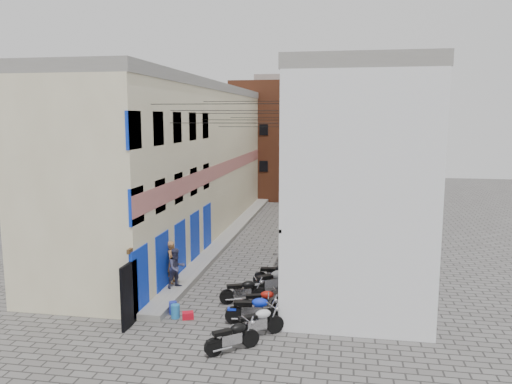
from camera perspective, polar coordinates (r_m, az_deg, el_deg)
The scene contains 21 objects.
ground at distance 17.64m, azimuth -5.83°, elevation -15.00°, with size 90.00×90.00×0.00m, color #585553.
plinth at distance 30.08m, azimuth -2.86°, elevation -4.72°, with size 0.90×26.00×0.25m, color gray.
building_left at distance 30.12m, azimuth -8.40°, elevation 3.65°, with size 5.10×27.00×9.00m.
building_right at distance 28.65m, azimuth 10.98°, elevation 3.35°, with size 5.94×26.00×9.00m.
building_far_brick_left at distance 44.06m, azimuth 1.51°, elevation 5.93°, with size 6.00×6.00×10.00m, color brown.
building_far_brick_right at distance 45.66m, azimuth 8.12°, elevation 4.68°, with size 5.00×6.00×8.00m, color brown.
building_far_concrete at distance 49.76m, azimuth 4.83°, elevation 6.78°, with size 8.00×5.00×11.00m, color gray.
far_shopfront at distance 41.39m, azimuth 3.65°, elevation 0.45°, with size 2.00×0.30×2.40m, color black.
overhead_wires at distance 23.61m, azimuth -1.00°, elevation 8.78°, with size 5.80×13.02×1.32m.
motorcycle_a at distance 15.65m, azimuth -2.73°, elevation -16.04°, with size 0.57×1.81×1.05m, color black, non-canonical shape.
motorcycle_b at distance 16.56m, azimuth 0.18°, elevation -14.52°, with size 0.60×1.89×1.09m, color silver, non-canonical shape.
motorcycle_c at distance 17.47m, azimuth -0.25°, elevation -13.15°, with size 0.63×1.98×1.15m, color #0E2BD8, non-canonical shape.
motorcycle_d at distance 18.42m, azimuth 0.71°, elevation -12.21°, with size 0.55×1.74×1.01m, color #A4150B, non-canonical shape.
motorcycle_e at distance 19.32m, azimuth -1.46°, elevation -11.11°, with size 0.58×1.84×1.06m, color black, non-canonical shape.
motorcycle_f at distance 20.22m, azimuth 1.95°, elevation -10.04°, with size 0.64×2.04×1.18m, color silver, non-canonical shape.
motorcycle_g at distance 20.99m, azimuth 2.44°, elevation -9.33°, with size 0.64×2.03×1.18m, color black, non-canonical shape.
person_a at distance 20.98m, azimuth -9.54°, elevation -7.91°, with size 0.64×0.42×1.76m, color #9F693A.
person_b at distance 20.46m, azimuth -9.08°, elevation -8.55°, with size 0.78×0.61×1.60m, color #393A55.
water_jug_near at distance 18.33m, azimuth -9.20°, elevation -13.31°, with size 0.31×0.31×0.49m, color #277EC6.
water_jug_far at distance 18.70m, azimuth -9.47°, elevation -12.92°, with size 0.29×0.29×0.45m, color #2434B7.
red_crate at distance 18.24m, azimuth -7.79°, elevation -13.81°, with size 0.39×0.29×0.24m, color red.
Camera 1 is at (4.49, -15.53, 7.05)m, focal length 35.00 mm.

